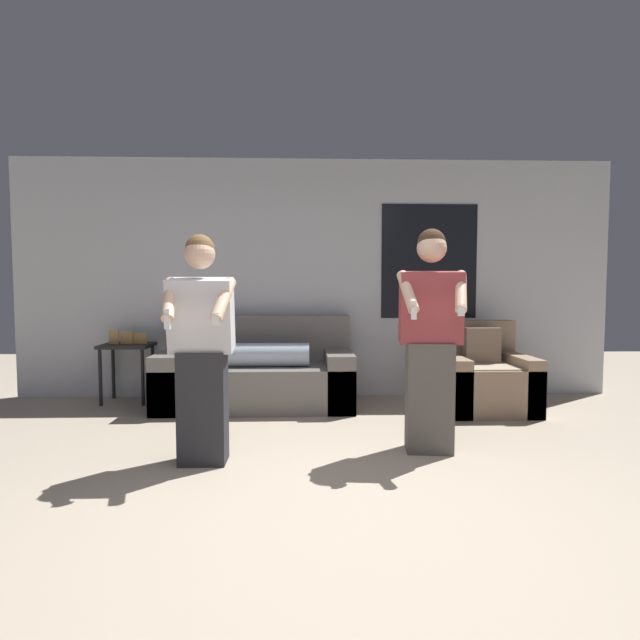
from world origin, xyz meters
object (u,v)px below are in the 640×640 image
at_px(side_table, 127,352).
at_px(couch, 257,375).
at_px(armchair, 482,378).
at_px(person_left, 202,350).
at_px(person_right, 430,341).

bearing_deg(side_table, couch, -8.35).
distance_m(armchair, person_left, 3.03).
bearing_deg(side_table, armchair, -6.35).
height_order(side_table, person_left, person_left).
relative_size(armchair, person_left, 0.57).
bearing_deg(person_right, armchair, 56.45).
height_order(couch, armchair, couch).
bearing_deg(person_right, couch, 132.94).
xyz_separation_m(armchair, person_left, (-2.56, -1.54, 0.50)).
distance_m(person_left, person_right, 1.68).
bearing_deg(armchair, person_right, -123.55).
height_order(couch, person_left, person_left).
bearing_deg(person_left, couch, 82.79).
relative_size(couch, person_left, 1.25).
distance_m(couch, person_right, 2.18).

